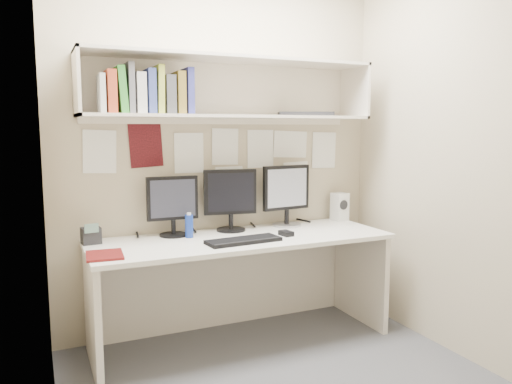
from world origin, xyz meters
name	(u,v)px	position (x,y,z in m)	size (l,w,h in m)	color
floor	(285,384)	(0.00, 0.00, 0.00)	(2.40, 2.00, 0.01)	#494A4F
wall_back	(222,149)	(0.00, 1.00, 1.30)	(2.40, 0.02, 2.60)	tan
wall_front	(417,171)	(0.00, -1.00, 1.30)	(2.40, 0.02, 2.60)	tan
wall_left	(45,163)	(-1.20, 0.00, 1.30)	(0.02, 2.00, 2.60)	tan
wall_right	(454,152)	(1.20, 0.00, 1.30)	(0.02, 2.00, 2.60)	tan
desk	(241,289)	(0.00, 0.65, 0.37)	(2.00, 0.70, 0.73)	silver
overhead_hutch	(229,89)	(0.00, 0.86, 1.72)	(2.00, 0.38, 0.40)	beige
pinned_papers	(223,156)	(0.00, 0.99, 1.25)	(1.92, 0.01, 0.48)	white
monitor_left	(173,203)	(-0.41, 0.87, 0.95)	(0.35, 0.19, 0.40)	black
monitor_center	(230,197)	(0.01, 0.87, 0.97)	(0.37, 0.21, 0.43)	black
monitor_right	(286,193)	(0.45, 0.87, 0.98)	(0.39, 0.21, 0.45)	#A5A5AA
keyboard	(243,241)	(-0.05, 0.49, 0.74)	(0.48, 0.17, 0.02)	black
mouse	(286,233)	(0.29, 0.56, 0.75)	(0.06, 0.10, 0.03)	black
speaker	(340,207)	(0.94, 0.89, 0.84)	(0.12, 0.13, 0.22)	silver
blue_bottle	(189,226)	(-0.32, 0.77, 0.81)	(0.05, 0.05, 0.17)	navy
maroon_notebook	(105,255)	(-0.91, 0.49, 0.74)	(0.20, 0.25, 0.01)	#520F0E
desk_phone	(91,235)	(-0.94, 0.84, 0.78)	(0.12, 0.11, 0.14)	black
book_stack	(147,92)	(-0.58, 0.77, 1.67)	(0.57, 0.19, 0.31)	#B8B8B2
hutch_tray	(306,114)	(0.55, 0.77, 1.55)	(0.39, 0.15, 0.03)	black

